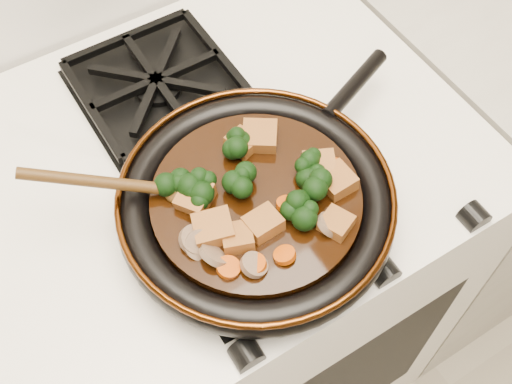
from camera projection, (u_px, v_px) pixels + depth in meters
stove at (219, 287)px, 1.28m from camera, size 0.76×0.60×0.90m
burner_grate_front at (256, 222)px, 0.83m from camera, size 0.23×0.23×0.03m
burner_grate_back at (157, 84)px, 0.96m from camera, size 0.23×0.23×0.03m
skillet at (257, 202)px, 0.81m from camera, size 0.46×0.35×0.05m
braising_sauce at (256, 201)px, 0.80m from camera, size 0.26×0.26×0.02m
tofu_cube_0 at (263, 224)px, 0.76m from camera, size 0.04×0.04×0.03m
tofu_cube_1 at (260, 137)px, 0.83m from camera, size 0.06×0.06×0.03m
tofu_cube_2 at (238, 238)px, 0.76m from camera, size 0.05×0.05×0.03m
tofu_cube_3 at (319, 168)px, 0.81m from camera, size 0.06×0.06×0.03m
tofu_cube_4 at (214, 229)px, 0.76m from camera, size 0.06×0.06×0.03m
tofu_cube_5 at (242, 143)px, 0.83m from camera, size 0.05×0.05×0.02m
tofu_cube_6 at (337, 181)px, 0.80m from camera, size 0.04×0.04×0.03m
tofu_cube_7 at (336, 224)px, 0.77m from camera, size 0.05×0.05×0.02m
tofu_cube_8 at (195, 198)px, 0.78m from camera, size 0.06×0.06×0.03m
broccoli_floret_0 at (311, 169)px, 0.81m from camera, size 0.09×0.09×0.06m
broccoli_floret_1 at (199, 186)px, 0.79m from camera, size 0.07×0.08×0.07m
broccoli_floret_2 at (297, 212)px, 0.77m from camera, size 0.08×0.09×0.08m
broccoli_floret_3 at (234, 148)px, 0.82m from camera, size 0.08×0.08×0.06m
broccoli_floret_4 at (315, 186)px, 0.79m from camera, size 0.09×0.09×0.07m
broccoli_floret_5 at (241, 185)px, 0.79m from camera, size 0.07×0.07×0.06m
broccoli_floret_6 at (201, 191)px, 0.79m from camera, size 0.09×0.08×0.07m
broccoli_floret_7 at (177, 191)px, 0.79m from camera, size 0.09×0.08×0.06m
carrot_coin_0 at (334, 169)px, 0.81m from camera, size 0.03×0.03×0.02m
carrot_coin_1 at (288, 204)px, 0.78m from camera, size 0.03×0.03×0.02m
carrot_coin_2 at (285, 255)px, 0.75m from camera, size 0.03×0.03×0.02m
carrot_coin_3 at (228, 267)px, 0.74m from camera, size 0.03×0.03×0.01m
carrot_coin_4 at (254, 265)px, 0.74m from camera, size 0.03×0.03×0.02m
mushroom_slice_0 at (328, 225)px, 0.77m from camera, size 0.04×0.04×0.03m
mushroom_slice_1 at (200, 245)px, 0.75m from camera, size 0.04×0.04×0.03m
mushroom_slice_2 at (254, 265)px, 0.74m from camera, size 0.04×0.04×0.02m
mushroom_slice_3 at (194, 240)px, 0.75m from camera, size 0.05×0.05×0.03m
mushroom_slice_4 at (214, 255)px, 0.74m from camera, size 0.04×0.04×0.03m
wooden_spoon at (144, 187)px, 0.78m from camera, size 0.13×0.09×0.20m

